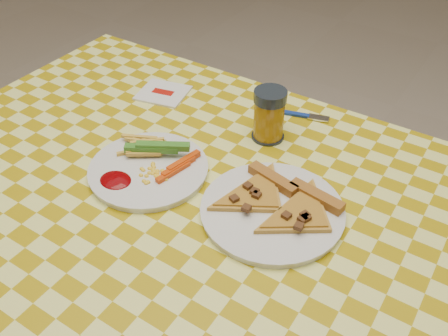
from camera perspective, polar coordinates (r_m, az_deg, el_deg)
The scene contains 8 objects.
table at distance 1.04m, azimuth -3.66°, elevation -5.43°, with size 1.28×0.88×0.76m.
plate_left at distance 1.04m, azimuth -8.61°, elevation -0.26°, with size 0.24×0.24×0.01m, color silver.
plate_right at distance 0.94m, azimuth 5.52°, elevation -4.95°, with size 0.26×0.26×0.01m, color silver.
fries_veggies at distance 1.04m, azimuth -8.47°, elevation 1.11°, with size 0.20×0.19×0.04m.
pizza_slices at distance 0.94m, azimuth 6.28°, elevation -3.82°, with size 0.27×0.24×0.02m.
drink_glass at distance 1.10m, azimuth 5.18°, elevation 6.01°, with size 0.07×0.07×0.12m.
napkin at distance 1.29m, azimuth -6.97°, elevation 8.51°, with size 0.14×0.13×0.01m.
fork at distance 1.21m, azimuth 8.35°, elevation 6.10°, with size 0.16×0.06×0.01m.
Camera 1 is at (0.45, -0.58, 1.42)m, focal length 40.00 mm.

